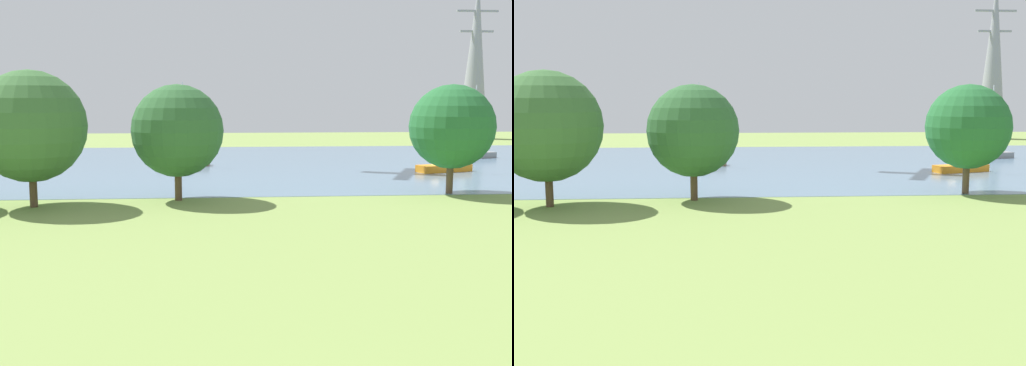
% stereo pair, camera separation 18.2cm
% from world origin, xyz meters
% --- Properties ---
extents(ground_plane, '(160.00, 160.00, 0.00)m').
position_xyz_m(ground_plane, '(0.00, 22.00, 0.00)').
color(ground_plane, '#7F994C').
extents(water_surface, '(140.00, 40.00, 0.02)m').
position_xyz_m(water_surface, '(0.00, 50.00, 0.01)').
color(water_surface, slate).
rests_on(water_surface, ground).
extents(sailboat_gray, '(5.03, 2.78, 7.53)m').
position_xyz_m(sailboat_gray, '(25.26, 53.60, 0.47)').
color(sailboat_gray, gray).
rests_on(sailboat_gray, water_surface).
extents(sailboat_brown, '(4.89, 1.83, 7.66)m').
position_xyz_m(sailboat_brown, '(-4.64, 48.68, 0.47)').
color(sailboat_brown, brown).
rests_on(sailboat_brown, water_surface).
extents(sailboat_orange, '(5.03, 2.87, 6.61)m').
position_xyz_m(sailboat_orange, '(17.68, 42.21, 0.46)').
color(sailboat_orange, orange).
rests_on(sailboat_orange, water_surface).
extents(tree_east_near, '(6.39, 6.39, 7.86)m').
position_xyz_m(tree_east_near, '(-12.41, 27.52, 4.65)').
color(tree_east_near, brown).
rests_on(tree_east_near, ground).
extents(tree_east_far, '(5.63, 5.63, 7.09)m').
position_xyz_m(tree_east_far, '(-4.18, 29.22, 4.27)').
color(tree_east_far, brown).
rests_on(tree_east_far, ground).
extents(tree_mid_shore, '(5.49, 5.49, 7.15)m').
position_xyz_m(tree_mid_shore, '(13.51, 30.58, 4.39)').
color(tree_mid_shore, brown).
rests_on(tree_mid_shore, ground).
extents(electricity_pylon, '(6.40, 4.40, 24.03)m').
position_xyz_m(electricity_pylon, '(38.41, 84.09, 12.03)').
color(electricity_pylon, gray).
rests_on(electricity_pylon, ground).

